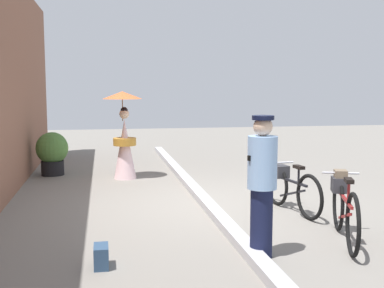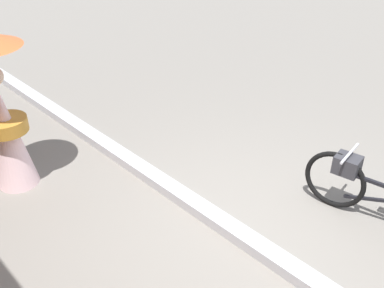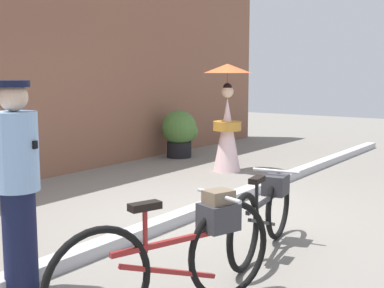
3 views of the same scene
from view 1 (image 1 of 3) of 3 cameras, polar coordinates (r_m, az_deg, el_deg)
name	(u,v)px [view 1 (image 1 of 3)]	position (r m, az deg, el deg)	size (l,w,h in m)	color
ground_plane	(204,204)	(8.33, 1.47, -7.01)	(30.00, 30.00, 0.00)	gray
sidewalk_curb	(204,201)	(8.31, 1.47, -6.61)	(14.00, 0.20, 0.12)	#B2B2B7
bicycle_near_officer	(290,187)	(7.94, 11.38, -4.89)	(1.66, 0.48, 0.77)	black
bicycle_far_side	(344,205)	(6.63, 17.31, -6.84)	(1.76, 0.68, 0.86)	black
person_officer	(262,183)	(5.68, 8.17, -4.48)	(0.34, 0.38, 1.65)	#141938
person_with_parasol	(124,134)	(10.57, -7.92, 1.16)	(0.85, 0.85, 1.87)	silver
potted_plant_by_door	(53,152)	(11.36, -15.93, -0.86)	(0.73, 0.71, 0.97)	black
backpack_on_pavement	(102,256)	(5.59, -10.50, -12.71)	(0.30, 0.16, 0.25)	navy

